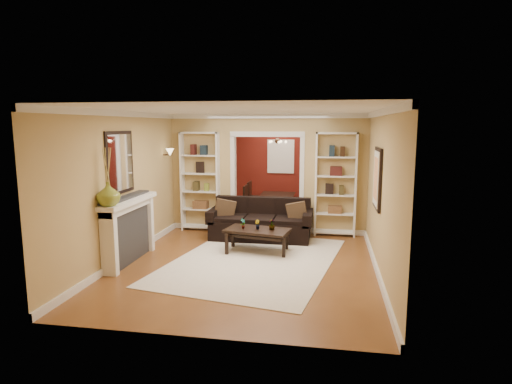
% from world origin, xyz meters
% --- Properties ---
extents(floor, '(8.00, 8.00, 0.00)m').
position_xyz_m(floor, '(0.00, 0.00, 0.00)').
color(floor, brown).
rests_on(floor, ground).
extents(ceiling, '(8.00, 8.00, 0.00)m').
position_xyz_m(ceiling, '(0.00, 0.00, 2.70)').
color(ceiling, white).
rests_on(ceiling, ground).
extents(wall_back, '(8.00, 0.00, 8.00)m').
position_xyz_m(wall_back, '(0.00, 4.00, 1.35)').
color(wall_back, tan).
rests_on(wall_back, ground).
extents(wall_front, '(8.00, 0.00, 8.00)m').
position_xyz_m(wall_front, '(0.00, -4.00, 1.35)').
color(wall_front, tan).
rests_on(wall_front, ground).
extents(wall_left, '(0.00, 8.00, 8.00)m').
position_xyz_m(wall_left, '(-2.25, 0.00, 1.35)').
color(wall_left, tan).
rests_on(wall_left, ground).
extents(wall_right, '(0.00, 8.00, 8.00)m').
position_xyz_m(wall_right, '(2.25, 0.00, 1.35)').
color(wall_right, tan).
rests_on(wall_right, ground).
extents(partition_wall, '(4.50, 0.15, 2.70)m').
position_xyz_m(partition_wall, '(0.00, 1.20, 1.35)').
color(partition_wall, tan).
rests_on(partition_wall, floor).
extents(red_back_panel, '(4.44, 0.04, 2.64)m').
position_xyz_m(red_back_panel, '(0.00, 3.97, 1.32)').
color(red_back_panel, maroon).
rests_on(red_back_panel, floor).
extents(dining_window, '(0.78, 0.03, 0.98)m').
position_xyz_m(dining_window, '(0.00, 3.93, 1.55)').
color(dining_window, '#8CA5CC').
rests_on(dining_window, wall_back).
extents(area_rug, '(3.36, 4.24, 0.01)m').
position_xyz_m(area_rug, '(0.09, -1.08, 0.01)').
color(area_rug, silver).
rests_on(area_rug, floor).
extents(sofa, '(2.22, 0.96, 0.87)m').
position_xyz_m(sofa, '(-0.04, 0.45, 0.43)').
color(sofa, black).
rests_on(sofa, floor).
extents(pillow_left, '(0.45, 0.25, 0.43)m').
position_xyz_m(pillow_left, '(-0.82, 0.43, 0.64)').
color(pillow_left, '#4F3922').
rests_on(pillow_left, sofa).
extents(pillow_right, '(0.41, 0.12, 0.41)m').
position_xyz_m(pillow_right, '(0.75, 0.43, 0.63)').
color(pillow_right, '#4F3922').
rests_on(pillow_right, sofa).
extents(coffee_table, '(1.31, 0.87, 0.46)m').
position_xyz_m(coffee_table, '(0.06, -0.54, 0.23)').
color(coffee_table, black).
rests_on(coffee_table, floor).
extents(plant_left, '(0.12, 0.13, 0.20)m').
position_xyz_m(plant_left, '(-0.22, -0.54, 0.56)').
color(plant_left, '#336626').
rests_on(plant_left, coffee_table).
extents(plant_center, '(0.13, 0.13, 0.18)m').
position_xyz_m(plant_center, '(0.06, -0.54, 0.55)').
color(plant_center, '#336626').
rests_on(plant_center, coffee_table).
extents(plant_right, '(0.17, 0.17, 0.21)m').
position_xyz_m(plant_right, '(0.35, -0.54, 0.57)').
color(plant_right, '#336626').
rests_on(plant_right, coffee_table).
extents(bookshelf_left, '(0.90, 0.30, 2.30)m').
position_xyz_m(bookshelf_left, '(-1.55, 1.03, 1.15)').
color(bookshelf_left, white).
rests_on(bookshelf_left, floor).
extents(bookshelf_right, '(0.90, 0.30, 2.30)m').
position_xyz_m(bookshelf_right, '(1.55, 1.03, 1.15)').
color(bookshelf_right, white).
rests_on(bookshelf_right, floor).
extents(fireplace, '(0.32, 1.70, 1.16)m').
position_xyz_m(fireplace, '(-2.09, -1.50, 0.58)').
color(fireplace, white).
rests_on(fireplace, floor).
extents(vase, '(0.40, 0.40, 0.39)m').
position_xyz_m(vase, '(-2.09, -2.20, 1.36)').
color(vase, olive).
rests_on(vase, fireplace).
extents(mirror, '(0.03, 0.95, 1.10)m').
position_xyz_m(mirror, '(-2.23, -1.50, 1.80)').
color(mirror, silver).
rests_on(mirror, wall_left).
extents(wall_sconce, '(0.18, 0.18, 0.22)m').
position_xyz_m(wall_sconce, '(-2.15, 0.55, 1.83)').
color(wall_sconce, '#FFE0A5').
rests_on(wall_sconce, wall_left).
extents(framed_art, '(0.04, 0.85, 1.05)m').
position_xyz_m(framed_art, '(2.21, -1.00, 1.55)').
color(framed_art, black).
rests_on(framed_art, wall_right).
extents(dining_table, '(1.66, 0.92, 0.58)m').
position_xyz_m(dining_table, '(0.05, 2.67, 0.29)').
color(dining_table, black).
rests_on(dining_table, floor).
extents(dining_chair_nw, '(0.58, 0.58, 0.92)m').
position_xyz_m(dining_chair_nw, '(-0.50, 2.37, 0.46)').
color(dining_chair_nw, black).
rests_on(dining_chair_nw, floor).
extents(dining_chair_ne, '(0.41, 0.41, 0.77)m').
position_xyz_m(dining_chair_ne, '(0.60, 2.37, 0.39)').
color(dining_chair_ne, black).
rests_on(dining_chair_ne, floor).
extents(dining_chair_sw, '(0.50, 0.50, 0.94)m').
position_xyz_m(dining_chair_sw, '(-0.50, 2.97, 0.47)').
color(dining_chair_sw, black).
rests_on(dining_chair_sw, floor).
extents(dining_chair_se, '(0.50, 0.50, 0.91)m').
position_xyz_m(dining_chair_se, '(0.60, 2.97, 0.46)').
color(dining_chair_se, black).
rests_on(dining_chair_se, floor).
extents(chandelier, '(0.50, 0.50, 0.30)m').
position_xyz_m(chandelier, '(0.00, 2.70, 2.02)').
color(chandelier, '#372519').
rests_on(chandelier, ceiling).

